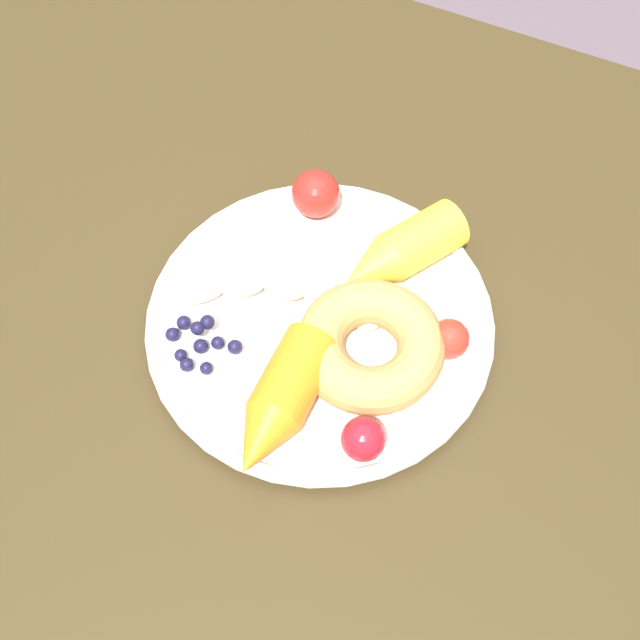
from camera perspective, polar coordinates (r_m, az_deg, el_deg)
ground_plane at (r=1.31m, az=-1.88°, el=-16.25°), size 6.00×6.00×0.00m
dining_table at (r=0.73m, az=-3.25°, el=-4.03°), size 1.09×0.86×0.70m
plate at (r=0.65m, az=-0.00°, el=-0.13°), size 0.28×0.28×0.02m
banana at (r=0.65m, az=-2.70°, el=2.17°), size 0.16×0.08×0.03m
carrot_orange at (r=0.59m, az=-2.87°, el=-5.90°), size 0.05×0.12×0.04m
carrot_yellow at (r=0.66m, az=5.67°, el=4.78°), size 0.09×0.12×0.04m
donut at (r=0.62m, az=3.55°, el=-1.79°), size 0.12×0.12×0.04m
blueberry_pile at (r=0.64m, az=-8.50°, el=-1.49°), size 0.06×0.05×0.02m
tomato_near at (r=0.63m, az=9.07°, el=-1.32°), size 0.03×0.03×0.03m
tomato_mid at (r=0.70m, az=-0.31°, el=8.89°), size 0.04×0.04×0.04m
tomato_far at (r=0.59m, az=3.06°, el=-8.37°), size 0.03×0.03×0.03m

